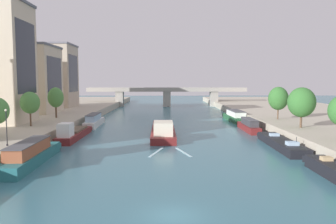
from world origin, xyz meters
TOP-DOWN VIEW (x-y plane):
  - ground_plane at (0.00, 0.00)m, footprint 400.00×400.00m
  - quay_left at (-35.78, 55.00)m, footprint 36.00×170.00m
  - quay_right at (35.78, 55.00)m, footprint 36.00×170.00m
  - barge_midriver at (-0.95, 35.77)m, footprint 4.24×23.81m
  - wake_behind_barge at (0.04, 21.20)m, footprint 5.60×5.91m
  - moored_boat_left_near at (-15.89, 14.91)m, footprint 2.98×15.12m
  - moored_boat_left_second at (-15.72, 31.89)m, footprint 2.60×15.30m
  - moored_boat_left_midway at (-15.61, 47.41)m, footprint 2.56×13.45m
  - moored_boat_right_end at (16.07, 9.07)m, footprint 2.20×10.83m
  - moored_boat_right_second at (16.02, 24.42)m, footprint 2.95×15.78m
  - moored_boat_right_near at (15.39, 40.45)m, footprint 2.03×12.15m
  - moored_boat_right_downstream at (16.16, 56.58)m, footprint 3.58×15.30m
  - tree_left_midway at (-23.26, 33.33)m, footprint 3.21×3.21m
  - tree_left_far at (-23.23, 46.41)m, footprint 3.22×3.22m
  - tree_right_far at (21.53, 31.09)m, footprint 4.44×4.44m
  - tree_right_past_mid at (21.82, 43.15)m, footprint 3.89×3.89m
  - lamppost_left_bank at (-19.07, 16.00)m, footprint 0.28×0.28m
  - building_left_far_end at (-32.89, 58.01)m, footprint 11.90×13.21m
  - building_left_middle at (-32.88, 76.54)m, footprint 10.76×12.17m
  - bridge_far at (0.00, 103.21)m, footprint 59.55×4.40m

SIDE VIEW (x-z plane):
  - ground_plane at x=0.00m, z-range 0.00..0.00m
  - wake_behind_barge at x=0.04m, z-range 0.00..0.03m
  - moored_boat_right_second at x=16.02m, z-range -0.53..1.72m
  - moored_boat_right_end at x=16.07m, z-range -0.52..1.89m
  - moored_boat_left_second at x=-15.72m, z-range -0.65..2.47m
  - barge_midriver at x=-0.95m, z-range -0.65..2.50m
  - quay_left at x=-35.78m, z-range 0.00..1.91m
  - quay_right at x=35.78m, z-range 0.00..1.91m
  - moored_boat_right_near at x=15.39m, z-range -0.20..2.21m
  - moored_boat_right_downstream at x=16.16m, z-range -0.21..2.36m
  - moored_boat_left_midway at x=-15.61m, z-range -0.21..2.44m
  - moored_boat_left_near at x=-15.89m, z-range -0.22..2.49m
  - lamppost_left_bank at x=-19.07m, z-range 2.13..6.46m
  - bridge_far at x=0.00m, z-range 0.95..8.04m
  - tree_left_midway at x=-23.26m, z-range 2.96..8.76m
  - tree_right_far at x=21.53m, z-range 2.77..9.33m
  - tree_right_past_mid at x=21.82m, z-range 2.84..9.29m
  - tree_left_far at x=-23.23m, z-range 2.96..9.25m
  - building_left_far_end at x=-32.89m, z-range 1.93..18.07m
  - building_left_middle at x=-32.88m, z-range 1.93..20.33m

